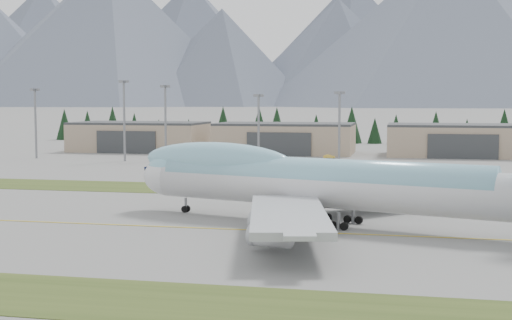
% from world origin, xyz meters
% --- Properties ---
extents(ground, '(7000.00, 7000.00, 0.00)m').
position_xyz_m(ground, '(0.00, 0.00, 0.00)').
color(ground, slate).
rests_on(ground, ground).
extents(grass_strip_near, '(400.00, 14.00, 0.08)m').
position_xyz_m(grass_strip_near, '(0.00, -38.00, 0.00)').
color(grass_strip_near, '#334518').
rests_on(grass_strip_near, ground).
extents(grass_strip_far, '(400.00, 18.00, 0.08)m').
position_xyz_m(grass_strip_far, '(0.00, 45.00, 0.00)').
color(grass_strip_far, '#334518').
rests_on(grass_strip_far, ground).
extents(taxiway_line_main, '(400.00, 0.40, 0.02)m').
position_xyz_m(taxiway_line_main, '(0.00, 0.00, 0.00)').
color(taxiway_line_main, gold).
rests_on(taxiway_line_main, ground).
extents(boeing_747_freighter, '(74.85, 62.09, 19.75)m').
position_xyz_m(boeing_747_freighter, '(14.57, 7.12, 6.51)').
color(boeing_747_freighter, silver).
rests_on(boeing_747_freighter, ground).
extents(hangar_left, '(48.00, 26.60, 10.80)m').
position_xyz_m(hangar_left, '(-70.00, 149.90, 5.39)').
color(hangar_left, tan).
rests_on(hangar_left, ground).
extents(hangar_center, '(48.00, 26.60, 10.80)m').
position_xyz_m(hangar_center, '(-15.00, 149.90, 5.39)').
color(hangar_center, tan).
rests_on(hangar_center, ground).
extents(hangar_right, '(48.00, 26.60, 10.80)m').
position_xyz_m(hangar_right, '(45.00, 149.90, 5.39)').
color(hangar_right, tan).
rests_on(hangar_right, ground).
extents(floodlight_masts, '(174.60, 10.00, 24.98)m').
position_xyz_m(floodlight_masts, '(-21.85, 110.14, 15.76)').
color(floodlight_masts, slate).
rests_on(floodlight_masts, ground).
extents(service_vehicle_a, '(2.26, 4.07, 1.31)m').
position_xyz_m(service_vehicle_a, '(-25.92, 118.38, 0.00)').
color(service_vehicle_a, white).
rests_on(service_vehicle_a, ground).
extents(service_vehicle_b, '(3.86, 1.46, 1.26)m').
position_xyz_m(service_vehicle_b, '(2.77, 130.56, 0.00)').
color(service_vehicle_b, gold).
rests_on(service_vehicle_b, ground).
extents(service_vehicle_c, '(3.17, 4.77, 1.28)m').
position_xyz_m(service_vehicle_c, '(45.98, 140.00, 0.00)').
color(service_vehicle_c, silver).
rests_on(service_vehicle_c, ground).
extents(conifer_belt, '(272.94, 16.44, 16.25)m').
position_xyz_m(conifer_belt, '(-10.31, 212.87, 7.18)').
color(conifer_belt, black).
rests_on(conifer_belt, ground).
extents(mountain_ridge_front, '(4287.26, 1257.29, 491.38)m').
position_xyz_m(mountain_ridge_front, '(18.51, 2178.60, 224.18)').
color(mountain_ridge_front, '#495061').
rests_on(mountain_ridge_front, ground).
extents(mountain_ridge_rear, '(4498.78, 1073.59, 536.79)m').
position_xyz_m(mountain_ridge_rear, '(0.61, 2900.00, 266.16)').
color(mountain_ridge_rear, '#495061').
rests_on(mountain_ridge_rear, ground).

